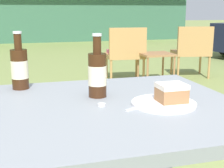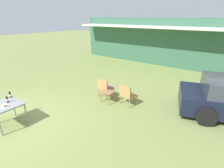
% 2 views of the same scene
% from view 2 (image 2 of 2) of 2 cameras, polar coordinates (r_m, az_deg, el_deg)
% --- Properties ---
extents(ground_plane, '(60.00, 60.00, 0.00)m').
position_cam_2_polar(ground_plane, '(6.53, -30.38, -11.34)').
color(ground_plane, olive).
extents(cabin_building, '(11.11, 4.21, 3.14)m').
position_cam_2_polar(cabin_building, '(14.11, 14.52, 13.96)').
color(cabin_building, '#38664C').
rests_on(cabin_building, ground_plane).
extents(wicker_chair_cushioned, '(0.59, 0.52, 0.81)m').
position_cam_2_polar(wicker_chair_cushioned, '(7.26, -2.32, -1.02)').
color(wicker_chair_cushioned, '#B2844C').
rests_on(wicker_chair_cushioned, ground_plane).
extents(wicker_chair_plain, '(0.64, 0.58, 0.81)m').
position_cam_2_polar(wicker_chair_plain, '(6.65, 5.02, -3.19)').
color(wicker_chair_plain, '#B2844C').
rests_on(wicker_chair_plain, ground_plane).
extents(garden_side_table, '(0.46, 0.43, 0.45)m').
position_cam_2_polar(garden_side_table, '(6.87, -1.31, -2.92)').
color(garden_side_table, '#996B42').
rests_on(garden_side_table, ground_plane).
extents(patio_table, '(0.89, 0.84, 0.72)m').
position_cam_2_polar(patio_table, '(6.24, -31.49, -6.17)').
color(patio_table, gray).
rests_on(patio_table, ground_plane).
extents(cake_on_plate, '(0.23, 0.23, 0.08)m').
position_cam_2_polar(cake_on_plate, '(6.04, -31.55, -6.07)').
color(cake_on_plate, white).
rests_on(cake_on_plate, patio_table).
extents(cola_bottle_near, '(0.07, 0.07, 0.25)m').
position_cam_2_polar(cola_bottle_near, '(6.26, -31.03, -4.38)').
color(cola_bottle_near, '#381E0F').
rests_on(cola_bottle_near, patio_table).
extents(cola_bottle_far, '(0.07, 0.07, 0.25)m').
position_cam_2_polar(cola_bottle_far, '(6.58, -30.36, -3.07)').
color(cola_bottle_far, '#381E0F').
rests_on(cola_bottle_far, patio_table).
extents(fork, '(0.16, 0.08, 0.01)m').
position_cam_2_polar(fork, '(6.13, -31.85, -5.99)').
color(fork, silver).
rests_on(fork, patio_table).
extents(loose_bottle_cap, '(0.03, 0.03, 0.01)m').
position_cam_2_polar(loose_bottle_cap, '(6.26, -32.00, -5.43)').
color(loose_bottle_cap, silver).
rests_on(loose_bottle_cap, patio_table).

